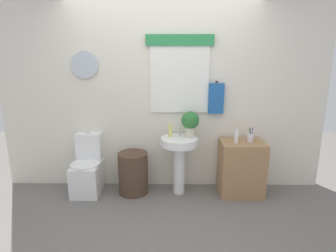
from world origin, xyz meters
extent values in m
plane|color=slate|center=(0.00, 0.00, 0.00)|extent=(8.00, 8.00, 0.00)
cube|color=silver|center=(0.00, 1.15, 1.30)|extent=(4.40, 0.10, 2.60)
cube|color=white|center=(0.23, 1.08, 1.51)|extent=(0.77, 0.03, 0.87)
cube|color=#2D894C|center=(0.23, 1.07, 2.00)|extent=(0.87, 0.04, 0.14)
cylinder|color=silver|center=(-1.01, 1.08, 1.69)|extent=(0.35, 0.03, 0.35)
cylinder|color=black|center=(0.71, 1.07, 1.48)|extent=(0.02, 0.06, 0.02)
cube|color=#235BA3|center=(0.71, 1.05, 1.26)|extent=(0.20, 0.05, 0.40)
cube|color=white|center=(-1.01, 0.85, 0.21)|extent=(0.36, 0.50, 0.41)
cylinder|color=white|center=(-1.01, 0.79, 0.43)|extent=(0.38, 0.38, 0.03)
cube|color=white|center=(-1.01, 1.02, 0.60)|extent=(0.34, 0.18, 0.37)
cylinder|color=silver|center=(-1.01, 1.02, 0.79)|extent=(0.04, 0.04, 0.02)
cylinder|color=#4C3828|center=(-0.39, 0.85, 0.28)|extent=(0.40, 0.40, 0.56)
cylinder|color=white|center=(0.23, 0.85, 0.34)|extent=(0.15, 0.15, 0.68)
cylinder|color=white|center=(0.23, 0.85, 0.73)|extent=(0.49, 0.49, 0.10)
cylinder|color=silver|center=(0.23, 0.97, 0.83)|extent=(0.03, 0.03, 0.10)
cube|color=#9E754C|center=(1.05, 0.85, 0.36)|extent=(0.56, 0.44, 0.73)
cylinder|color=#DBD166|center=(0.11, 0.90, 0.86)|extent=(0.05, 0.05, 0.16)
cylinder|color=beige|center=(0.37, 0.91, 0.84)|extent=(0.13, 0.13, 0.13)
sphere|color=#2D7033|center=(0.37, 0.91, 1.00)|extent=(0.23, 0.23, 0.23)
cylinder|color=white|center=(0.95, 0.81, 0.81)|extent=(0.05, 0.05, 0.17)
cylinder|color=silver|center=(1.15, 0.87, 0.78)|extent=(0.08, 0.08, 0.10)
cylinder|color=blue|center=(1.17, 0.87, 0.82)|extent=(0.01, 0.03, 0.18)
cylinder|color=yellow|center=(1.15, 0.89, 0.82)|extent=(0.03, 0.01, 0.18)
cylinder|color=green|center=(1.13, 0.86, 0.82)|extent=(0.02, 0.03, 0.18)
cylinder|color=purple|center=(1.15, 0.85, 0.82)|extent=(0.03, 0.02, 0.18)
camera|label=1|loc=(0.13, -2.65, 1.83)|focal=30.15mm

